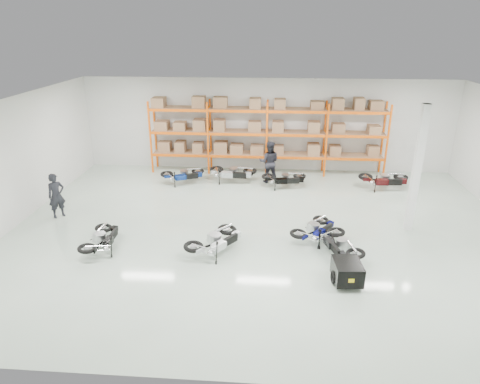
# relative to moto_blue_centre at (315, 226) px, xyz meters

# --- Properties ---
(room) EXTENTS (18.00, 18.00, 18.00)m
(room) POSITION_rel_moto_blue_centre_xyz_m (-1.79, 0.57, 1.73)
(room) COLOR silver
(room) RESTS_ON ground
(pallet_rack) EXTENTS (11.28, 0.98, 3.62)m
(pallet_rack) POSITION_rel_moto_blue_centre_xyz_m (-1.79, 7.02, 1.74)
(pallet_rack) COLOR #F45D0C
(pallet_rack) RESTS_ON ground
(structural_column) EXTENTS (0.25, 0.25, 4.50)m
(structural_column) POSITION_rel_moto_blue_centre_xyz_m (3.41, 1.07, 1.73)
(structural_column) COLOR white
(structural_column) RESTS_ON ground
(moto_blue_centre) EXTENTS (1.69, 1.85, 1.09)m
(moto_blue_centre) POSITION_rel_moto_blue_centre_xyz_m (0.00, 0.00, 0.00)
(moto_blue_centre) COLOR #080A54
(moto_blue_centre) RESTS_ON ground
(moto_silver_left) EXTENTS (1.84, 2.04, 1.20)m
(moto_silver_left) POSITION_rel_moto_blue_centre_xyz_m (-3.24, -1.14, 0.05)
(moto_silver_left) COLOR silver
(moto_silver_left) RESTS_ON ground
(moto_black_far_left) EXTENTS (0.86, 1.71, 1.10)m
(moto_black_far_left) POSITION_rel_moto_blue_centre_xyz_m (-6.96, -1.22, 0.00)
(moto_black_far_left) COLOR black
(moto_black_far_left) RESTS_ON ground
(moto_touring_right) EXTENTS (1.30, 1.90, 1.12)m
(moto_touring_right) POSITION_rel_moto_blue_centre_xyz_m (0.67, -0.99, 0.01)
(moto_touring_right) COLOR black
(moto_touring_right) RESTS_ON ground
(trailer) EXTENTS (0.85, 1.62, 0.67)m
(trailer) POSITION_rel_moto_blue_centre_xyz_m (0.67, -2.59, -0.12)
(trailer) COLOR black
(trailer) RESTS_ON ground
(moto_back_a) EXTENTS (1.94, 1.45, 1.13)m
(moto_back_a) POSITION_rel_moto_blue_centre_xyz_m (-5.57, 5.17, 0.02)
(moto_back_a) COLOR navy
(moto_back_a) RESTS_ON ground
(moto_back_b) EXTENTS (1.96, 1.07, 1.23)m
(moto_back_b) POSITION_rel_moto_blue_centre_xyz_m (-3.33, 5.54, 0.07)
(moto_back_b) COLOR #ABAFB5
(moto_back_b) RESTS_ON ground
(moto_back_c) EXTENTS (1.83, 1.07, 1.12)m
(moto_back_c) POSITION_rel_moto_blue_centre_xyz_m (-0.93, 5.01, 0.01)
(moto_back_c) COLOR black
(moto_back_c) RESTS_ON ground
(moto_back_d) EXTENTS (1.93, 1.02, 1.22)m
(moto_back_d) POSITION_rel_moto_blue_centre_xyz_m (3.50, 5.12, 0.06)
(moto_back_d) COLOR #380B0D
(moto_back_d) RESTS_ON ground
(person_left) EXTENTS (0.73, 0.74, 1.72)m
(person_left) POSITION_rel_moto_blue_centre_xyz_m (-9.59, 1.18, 0.34)
(person_left) COLOR black
(person_left) RESTS_ON ground
(person_back) EXTENTS (0.98, 0.78, 1.95)m
(person_back) POSITION_rel_moto_blue_centre_xyz_m (-1.64, 5.62, 0.46)
(person_back) COLOR black
(person_back) RESTS_ON ground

